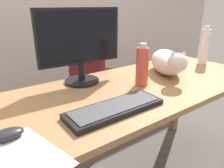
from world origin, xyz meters
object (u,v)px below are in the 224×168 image
at_px(cat, 167,62).
at_px(water_bottle, 142,66).
at_px(computer_mouse, 7,135).
at_px(spray_bottle, 204,46).
at_px(monitor, 80,44).
at_px(keyboard, 115,108).
at_px(office_chair, 97,89).

relative_size(cat, water_bottle, 2.17).
bearing_deg(water_bottle, computer_mouse, -171.65).
xyz_separation_m(cat, spray_bottle, (0.42, 0.01, 0.05)).
xyz_separation_m(monitor, water_bottle, (0.25, -0.24, -0.12)).
bearing_deg(keyboard, monitor, 81.63).
bearing_deg(computer_mouse, cat, 9.17).
height_order(keyboard, water_bottle, water_bottle).
bearing_deg(office_chair, keyboard, -117.49).
bearing_deg(monitor, computer_mouse, -143.93).
distance_m(keyboard, cat, 0.63).
xyz_separation_m(office_chair, keyboard, (-0.48, -0.92, 0.32)).
relative_size(cat, computer_mouse, 4.69).
bearing_deg(cat, monitor, 160.59).
height_order(office_chair, computer_mouse, office_chair).
distance_m(monitor, spray_bottle, 0.97).
xyz_separation_m(office_chair, spray_bottle, (0.53, -0.69, 0.44)).
relative_size(monitor, water_bottle, 2.03).
bearing_deg(cat, office_chair, 98.60).
height_order(keyboard, computer_mouse, computer_mouse).
relative_size(office_chair, water_bottle, 3.96).
relative_size(office_chair, cat, 1.82).
bearing_deg(spray_bottle, keyboard, -167.38).
bearing_deg(spray_bottle, cat, -178.86).
height_order(office_chair, monitor, monitor).
bearing_deg(keyboard, office_chair, 62.51).
bearing_deg(keyboard, cat, 20.37).
relative_size(computer_mouse, water_bottle, 0.46).
bearing_deg(monitor, office_chair, 50.98).
xyz_separation_m(office_chair, cat, (0.11, -0.70, 0.39)).
bearing_deg(computer_mouse, office_chair, 43.98).
bearing_deg(cat, water_bottle, -168.70).
bearing_deg(cat, keyboard, -159.63).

